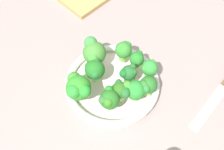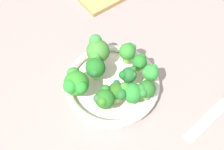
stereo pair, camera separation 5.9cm
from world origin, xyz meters
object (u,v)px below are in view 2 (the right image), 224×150
object	(u,v)px
broccoli_floret_0	(140,62)
broccoli_floret_10	(145,90)
broccoli_floret_1	(97,50)
broccoli_floret_3	(129,75)
broccoli_floret_8	(118,92)
broccoli_floret_7	(128,52)
broccoli_floret_4	(104,99)
bowl	(112,84)
broccoli_floret_2	(131,92)
broccoli_floret_5	(95,68)
broccoli_floret_9	(150,73)
broccoli_floret_6	(76,83)

from	to	relation	value
broccoli_floret_0	broccoli_floret_10	distance (cm)	9.22
broccoli_floret_1	broccoli_floret_3	bearing A→B (deg)	-18.58
broccoli_floret_8	broccoli_floret_7	bearing A→B (deg)	100.03
broccoli_floret_10	broccoli_floret_1	bearing A→B (deg)	159.87
broccoli_floret_3	broccoli_floret_7	size ratio (longest dim) A/B	0.91
broccoli_floret_4	bowl	bearing A→B (deg)	99.64
broccoli_floret_1	broccoli_floret_2	bearing A→B (deg)	-31.82
broccoli_floret_5	broccoli_floret_8	size ratio (longest dim) A/B	1.12
bowl	broccoli_floret_8	bearing A→B (deg)	-53.06
broccoli_floret_2	broccoli_floret_7	distance (cm)	12.93
bowl	broccoli_floret_1	world-z (taller)	broccoli_floret_1
broccoli_floret_2	broccoli_floret_10	size ratio (longest dim) A/B	1.08
broccoli_floret_8	broccoli_floret_10	bearing A→B (deg)	29.21
broccoli_floret_1	broccoli_floret_8	distance (cm)	13.73
broccoli_floret_9	broccoli_floret_10	xyz separation A→B (cm)	(0.54, -5.45, -0.06)
bowl	broccoli_floret_3	size ratio (longest dim) A/B	4.43
broccoli_floret_3	broccoli_floret_0	bearing A→B (deg)	78.37
broccoli_floret_10	bowl	bearing A→B (deg)	173.24
broccoli_floret_6	broccoli_floret_8	bearing A→B (deg)	11.95
bowl	broccoli_floret_3	xyz separation A→B (cm)	(4.26, 1.20, 5.46)
broccoli_floret_0	broccoli_floret_6	world-z (taller)	broccoli_floret_6
bowl	broccoli_floret_2	distance (cm)	9.46
broccoli_floret_0	broccoli_floret_9	bearing A→B (deg)	-34.70
broccoli_floret_0	broccoli_floret_1	distance (cm)	12.15
bowl	broccoli_floret_8	world-z (taller)	broccoli_floret_8
broccoli_floret_1	broccoli_floret_5	xyz separation A→B (cm)	(1.72, -5.21, -0.47)
bowl	broccoli_floret_0	size ratio (longest dim) A/B	5.05
bowl	broccoli_floret_5	bearing A→B (deg)	-174.73
bowl	broccoli_floret_4	distance (cm)	10.16
broccoli_floret_0	broccoli_floret_3	distance (cm)	5.89
broccoli_floret_1	broccoli_floret_6	bearing A→B (deg)	-93.30
broccoli_floret_1	broccoli_floret_7	bearing A→B (deg)	24.59
broccoli_floret_8	broccoli_floret_9	world-z (taller)	broccoli_floret_8
broccoli_floret_7	broccoli_floret_10	bearing A→B (deg)	-47.68
broccoli_floret_7	broccoli_floret_5	bearing A→B (deg)	-124.17
bowl	broccoli_floret_9	xyz separation A→B (cm)	(9.28, 4.28, 5.38)
broccoli_floret_2	broccoli_floret_3	bearing A→B (deg)	118.85
broccoli_floret_3	broccoli_floret_7	bearing A→B (deg)	113.19
broccoli_floret_1	broccoli_floret_7	world-z (taller)	broccoli_floret_1
broccoli_floret_6	broccoli_floret_10	xyz separation A→B (cm)	(16.89, 5.76, -1.12)
broccoli_floret_0	bowl	bearing A→B (deg)	-128.11
broccoli_floret_1	broccoli_floret_9	world-z (taller)	broccoli_floret_1
broccoli_floret_0	broccoli_floret_7	xyz separation A→B (cm)	(-4.21, 1.33, 0.87)
broccoli_floret_3	broccoli_floret_4	xyz separation A→B (cm)	(-2.90, -9.20, 0.66)
broccoli_floret_6	broccoli_floret_7	world-z (taller)	broccoli_floret_6
broccoli_floret_5	broccoli_floret_6	world-z (taller)	broccoli_floret_6
broccoli_floret_5	broccoli_floret_9	distance (cm)	14.74
broccoli_floret_0	broccoli_floret_1	bearing A→B (deg)	-169.65
broccoli_floret_0	broccoli_floret_8	xyz separation A→B (cm)	(-1.92, -11.62, 0.84)
broccoli_floret_5	broccoli_floret_10	world-z (taller)	broccoli_floret_5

